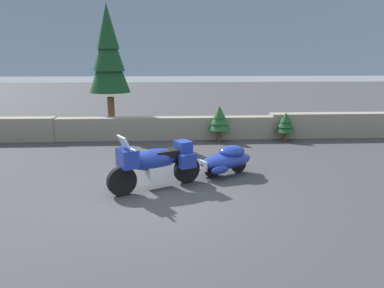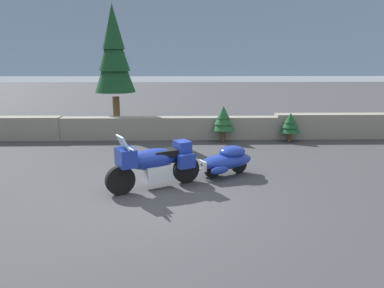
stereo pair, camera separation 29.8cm
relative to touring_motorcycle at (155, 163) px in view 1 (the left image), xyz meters
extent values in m
plane|color=#38383A|center=(0.13, -0.62, -0.62)|extent=(80.00, 80.00, 0.00)
cube|color=gray|center=(0.13, 5.39, -0.21)|extent=(8.00, 0.52, 0.83)
cube|color=gray|center=(8.13, 5.42, -0.16)|extent=(8.00, 0.56, 0.92)
cube|color=#7F93AD|center=(0.13, 95.40, 7.38)|extent=(240.00, 80.00, 16.00)
cylinder|color=black|center=(-0.72, -0.39, -0.29)|extent=(0.65, 0.43, 0.66)
cylinder|color=black|center=(0.73, 0.39, -0.29)|extent=(0.65, 0.43, 0.66)
cube|color=silver|center=(0.05, 0.03, -0.24)|extent=(0.74, 0.67, 0.36)
ellipsoid|color=navy|center=(-0.04, -0.02, 0.09)|extent=(1.27, 0.95, 0.48)
cube|color=navy|center=(-0.59, -0.31, 0.21)|extent=(0.56, 0.63, 0.40)
cube|color=#9EB7C6|center=(-0.63, -0.34, 0.54)|extent=(0.37, 0.48, 0.34)
cube|color=black|center=(0.23, 0.12, 0.19)|extent=(0.66, 0.58, 0.16)
cube|color=navy|center=(0.65, 0.34, 0.29)|extent=(0.47, 0.50, 0.28)
cube|color=navy|center=(0.74, 0.06, 0.01)|extent=(0.43, 0.33, 0.32)
cube|color=navy|center=(0.46, 0.59, 0.01)|extent=(0.43, 0.33, 0.32)
cylinder|color=silver|center=(-0.55, -0.29, 0.44)|extent=(0.36, 0.64, 0.04)
cylinder|color=silver|center=(-0.68, -0.36, -0.04)|extent=(0.26, 0.18, 0.54)
cylinder|color=black|center=(1.40, 0.75, -0.40)|extent=(0.44, 0.30, 0.44)
cylinder|color=black|center=(2.13, 1.14, -0.40)|extent=(0.44, 0.30, 0.44)
ellipsoid|color=navy|center=(1.77, 0.94, -0.24)|extent=(1.64, 1.31, 0.40)
ellipsoid|color=navy|center=(1.93, 1.03, -0.02)|extent=(0.90, 0.83, 0.32)
cube|color=silver|center=(1.14, 0.61, -0.26)|extent=(0.20, 0.31, 0.24)
ellipsoid|color=navy|center=(1.55, 0.47, -0.34)|extent=(0.52, 0.37, 0.20)
ellipsoid|color=navy|center=(1.25, 1.03, -0.34)|extent=(0.52, 0.37, 0.20)
cylinder|color=silver|center=(0.80, 0.42, -0.35)|extent=(0.64, 0.37, 0.05)
cylinder|color=brown|center=(-2.04, 6.73, 0.10)|extent=(0.27, 0.27, 1.45)
cone|color=#143D1E|center=(-2.04, 6.73, 2.16)|extent=(1.59, 1.59, 2.28)
cone|color=#143D1E|center=(-2.04, 6.73, 2.84)|extent=(1.23, 1.23, 2.00)
cone|color=#143D1E|center=(-2.04, 6.73, 3.53)|extent=(0.88, 0.88, 1.71)
cylinder|color=brown|center=(2.11, 4.97, -0.44)|extent=(0.16, 0.16, 0.37)
cone|color=#1E5128|center=(2.11, 4.97, 0.09)|extent=(0.83, 0.83, 0.59)
cone|color=#1E5128|center=(2.11, 4.97, 0.27)|extent=(0.64, 0.64, 0.51)
cone|color=#1E5128|center=(2.11, 4.97, 0.45)|extent=(0.45, 0.45, 0.44)
cylinder|color=brown|center=(4.53, 4.91, -0.47)|extent=(0.15, 0.15, 0.30)
cone|color=#194723|center=(4.53, 4.91, -0.05)|extent=(0.77, 0.77, 0.47)
cone|color=#194723|center=(4.53, 4.91, 0.10)|extent=(0.60, 0.60, 0.41)
cone|color=#194723|center=(4.53, 4.91, 0.24)|extent=(0.43, 0.43, 0.35)
camera|label=1|loc=(0.39, -8.11, 2.33)|focal=34.42mm
camera|label=2|loc=(0.69, -8.12, 2.33)|focal=34.42mm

